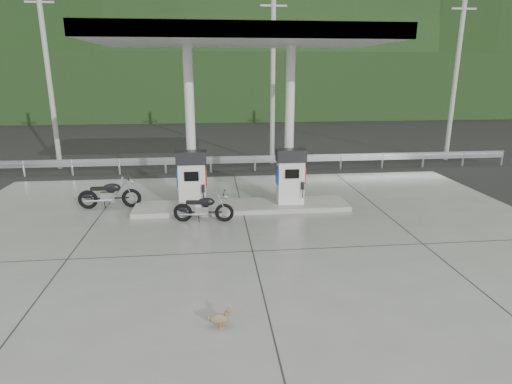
{
  "coord_description": "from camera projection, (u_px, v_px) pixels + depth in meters",
  "views": [
    {
      "loc": [
        -0.97,
        -10.9,
        4.39
      ],
      "look_at": [
        0.3,
        1.0,
        1.0
      ],
      "focal_mm": 30.0,
      "sensor_mm": 36.0,
      "label": 1
    }
  ],
  "objects": [
    {
      "name": "utility_pole_a",
      "position": [
        49.0,
        80.0,
        18.9
      ],
      "size": [
        0.22,
        0.22,
        8.0
      ],
      "primitive_type": "cylinder",
      "color": "#989893",
      "rests_on": "ground"
    },
    {
      "name": "forested_hills",
      "position": [
        215.0,
        99.0,
        69.12
      ],
      "size": [
        100.0,
        40.0,
        140.0
      ],
      "primitive_type": null,
      "color": "black",
      "rests_on": "ground"
    },
    {
      "name": "motorcycle_left",
      "position": [
        109.0,
        195.0,
        14.07
      ],
      "size": [
        1.9,
        0.63,
        0.9
      ],
      "primitive_type": null,
      "rotation": [
        0.0,
        0.0,
        0.02
      ],
      "color": "black",
      "rests_on": "forecourt_apron"
    },
    {
      "name": "gas_pump_right",
      "position": [
        291.0,
        176.0,
        13.99
      ],
      "size": [
        0.95,
        0.55,
        1.8
      ],
      "primitive_type": null,
      "color": "silver",
      "rests_on": "pump_island"
    },
    {
      "name": "canopy_column_right",
      "position": [
        289.0,
        126.0,
        13.93
      ],
      "size": [
        0.3,
        0.3,
        5.0
      ],
      "primitive_type": "cylinder",
      "color": "silver",
      "rests_on": "pump_island"
    },
    {
      "name": "canopy_roof",
      "position": [
        241.0,
        37.0,
        12.65
      ],
      "size": [
        8.5,
        5.0,
        0.4
      ],
      "primitive_type": "cube",
      "color": "beige",
      "rests_on": "canopy_column_left"
    },
    {
      "name": "pump_island",
      "position": [
        242.0,
        206.0,
        14.09
      ],
      "size": [
        7.0,
        1.4,
        0.15
      ],
      "primitive_type": "cube",
      "color": "gray",
      "rests_on": "forecourt_apron"
    },
    {
      "name": "forecourt_apron",
      "position": [
        249.0,
        237.0,
        11.72
      ],
      "size": [
        18.0,
        14.0,
        0.02
      ],
      "primitive_type": "cube",
      "color": "slate",
      "rests_on": "ground"
    },
    {
      "name": "ground",
      "position": [
        249.0,
        237.0,
        11.72
      ],
      "size": [
        160.0,
        160.0,
        0.0
      ],
      "primitive_type": "plane",
      "color": "black",
      "rests_on": "ground"
    },
    {
      "name": "gas_pump_left",
      "position": [
        192.0,
        179.0,
        13.66
      ],
      "size": [
        0.95,
        0.55,
        1.8
      ],
      "primitive_type": null,
      "color": "silver",
      "rests_on": "pump_island"
    },
    {
      "name": "guardrail",
      "position": [
        233.0,
        156.0,
        19.18
      ],
      "size": [
        26.0,
        0.16,
        1.42
      ],
      "primitive_type": null,
      "color": "#9CA0A3",
      "rests_on": "ground"
    },
    {
      "name": "tree_band",
      "position": [
        220.0,
        87.0,
        39.6
      ],
      "size": [
        80.0,
        6.0,
        6.0
      ],
      "primitive_type": "cube",
      "color": "black",
      "rests_on": "ground"
    },
    {
      "name": "duck",
      "position": [
        219.0,
        319.0,
        7.53
      ],
      "size": [
        0.45,
        0.14,
        0.32
      ],
      "primitive_type": null,
      "rotation": [
        0.0,
        0.0,
        -0.03
      ],
      "color": "brown",
      "rests_on": "forecourt_apron"
    },
    {
      "name": "utility_pole_c",
      "position": [
        455.0,
        79.0,
        20.85
      ],
      "size": [
        0.22,
        0.22,
        8.0
      ],
      "primitive_type": "cylinder",
      "color": "#989893",
      "rests_on": "ground"
    },
    {
      "name": "canopy_column_left",
      "position": [
        190.0,
        127.0,
        13.61
      ],
      "size": [
        0.3,
        0.3,
        5.0
      ],
      "primitive_type": "cylinder",
      "color": "silver",
      "rests_on": "pump_island"
    },
    {
      "name": "road",
      "position": [
        229.0,
        157.0,
        22.72
      ],
      "size": [
        60.0,
        7.0,
        0.01
      ],
      "primitive_type": "cube",
      "color": "black",
      "rests_on": "ground"
    },
    {
      "name": "utility_pole_b",
      "position": [
        273.0,
        80.0,
        19.92
      ],
      "size": [
        0.22,
        0.22,
        8.0
      ],
      "primitive_type": "cylinder",
      "color": "#989893",
      "rests_on": "ground"
    },
    {
      "name": "motorcycle_right",
      "position": [
        203.0,
        209.0,
        12.8
      ],
      "size": [
        1.75,
        0.72,
        0.8
      ],
      "primitive_type": null,
      "rotation": [
        0.0,
        0.0,
        -0.11
      ],
      "color": "black",
      "rests_on": "forecourt_apron"
    }
  ]
}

